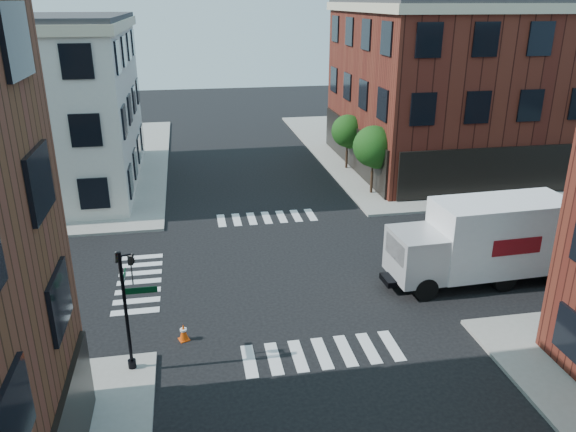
# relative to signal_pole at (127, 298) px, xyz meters

# --- Properties ---
(ground) EXTENTS (120.00, 120.00, 0.00)m
(ground) POSITION_rel_signal_pole_xyz_m (6.72, 6.68, -2.86)
(ground) COLOR black
(ground) RESTS_ON ground
(sidewalk_ne) EXTENTS (30.00, 30.00, 0.15)m
(sidewalk_ne) POSITION_rel_signal_pole_xyz_m (27.72, 27.68, -2.78)
(sidewalk_ne) COLOR gray
(sidewalk_ne) RESTS_ON ground
(building_ne) EXTENTS (25.00, 16.00, 12.00)m
(building_ne) POSITION_rel_signal_pole_xyz_m (27.22, 22.68, 3.14)
(building_ne) COLOR #481812
(building_ne) RESTS_ON ground
(tree_near) EXTENTS (2.69, 2.69, 4.49)m
(tree_near) POSITION_rel_signal_pole_xyz_m (14.28, 16.65, 0.30)
(tree_near) COLOR black
(tree_near) RESTS_ON ground
(tree_far) EXTENTS (2.43, 2.43, 4.07)m
(tree_far) POSITION_rel_signal_pole_xyz_m (14.28, 22.65, 0.02)
(tree_far) COLOR black
(tree_far) RESTS_ON ground
(signal_pole) EXTENTS (1.29, 1.24, 4.60)m
(signal_pole) POSITION_rel_signal_pole_xyz_m (0.00, 0.00, 0.00)
(signal_pole) COLOR black
(signal_pole) RESTS_ON ground
(box_truck) EXTENTS (8.64, 2.93, 3.86)m
(box_truck) POSITION_rel_signal_pole_xyz_m (15.29, 4.00, -0.85)
(box_truck) COLOR silver
(box_truck) RESTS_ON ground
(traffic_cone) EXTENTS (0.48, 0.48, 0.69)m
(traffic_cone) POSITION_rel_signal_pole_xyz_m (1.72, 1.51, -2.52)
(traffic_cone) COLOR #EB4C0A
(traffic_cone) RESTS_ON ground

